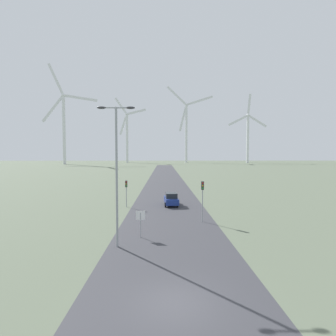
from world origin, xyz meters
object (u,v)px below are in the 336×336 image
traffic_light_post_near_right (203,192)px  wind_turbine_left (127,133)px  wind_turbine_right (248,133)px  wind_turbine_center (186,127)px  stop_sign_near (141,219)px  wind_turbine_far_left (64,121)px  traffic_light_post_near_left (126,188)px  car_approaching (171,199)px  streetlamp (117,161)px

traffic_light_post_near_right → wind_turbine_left: 212.00m
wind_turbine_right → wind_turbine_left: bearing=176.0°
wind_turbine_left → wind_turbine_center: (53.29, 3.02, 5.52)m
stop_sign_near → wind_turbine_far_left: wind_turbine_far_left is taller
traffic_light_post_near_left → wind_turbine_right: size_ratio=0.06×
wind_turbine_center → wind_turbine_right: (52.82, -10.46, -6.64)m
wind_turbine_far_left → car_approaching: bearing=-64.8°
wind_turbine_left → wind_turbine_right: (106.11, -7.43, -1.12)m
wind_turbine_left → wind_turbine_center: bearing=3.2°
car_approaching → wind_turbine_right: bearing=69.2°
traffic_light_post_near_right → wind_turbine_center: 213.10m
wind_turbine_center → wind_turbine_far_left: bearing=-156.1°
streetlamp → wind_turbine_center: size_ratio=0.16×
streetlamp → car_approaching: bearing=74.1°
streetlamp → wind_turbine_left: 217.83m
streetlamp → wind_turbine_left: wind_turbine_left is taller
traffic_light_post_near_left → wind_turbine_left: 202.64m
car_approaching → wind_turbine_right: (72.39, 190.88, 24.82)m
wind_turbine_far_left → wind_turbine_right: (147.36, 31.34, -6.02)m
car_approaching → wind_turbine_center: size_ratio=0.06×
streetlamp → wind_turbine_center: wind_turbine_center is taller
stop_sign_near → wind_turbine_center: 219.02m
streetlamp → wind_turbine_right: size_ratio=0.18×
traffic_light_post_near_right → wind_turbine_left: bearing=100.1°
wind_turbine_center → wind_turbine_left: bearing=-176.8°
traffic_light_post_near_left → traffic_light_post_near_right: bearing=-41.0°
wind_turbine_far_left → wind_turbine_left: 56.83m
car_approaching → wind_turbine_right: 205.65m
stop_sign_near → car_approaching: bearing=77.8°
car_approaching → wind_turbine_left: size_ratio=0.07×
streetlamp → wind_turbine_left: (-28.99, 214.95, 20.10)m
stop_sign_near → traffic_light_post_near_right: bearing=40.0°
traffic_light_post_near_right → wind_turbine_left: size_ratio=0.07×
wind_turbine_far_left → stop_sign_near: bearing=-67.5°
wind_turbine_center → wind_turbine_right: wind_turbine_center is taller
car_approaching → wind_turbine_far_left: size_ratio=0.06×
traffic_light_post_near_left → streetlamp: bearing=-84.5°
streetlamp → wind_turbine_right: wind_turbine_right is taller
traffic_light_post_near_right → wind_turbine_far_left: size_ratio=0.06×
streetlamp → stop_sign_near: streetlamp is taller
traffic_light_post_near_right → streetlamp: bearing=-136.2°
stop_sign_near → traffic_light_post_near_left: bearing=103.2°
streetlamp → wind_turbine_center: (24.30, 217.97, 25.63)m
streetlamp → wind_turbine_far_left: wind_turbine_far_left is taller
traffic_light_post_near_right → wind_turbine_right: 212.85m
wind_turbine_right → traffic_light_post_near_right: bearing=-109.1°
streetlamp → wind_turbine_center: bearing=83.6°
stop_sign_near → wind_turbine_center: (22.67, 215.66, 30.73)m
traffic_light_post_near_left → car_approaching: 6.56m
stop_sign_near → car_approaching: (3.10, 14.33, -0.73)m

